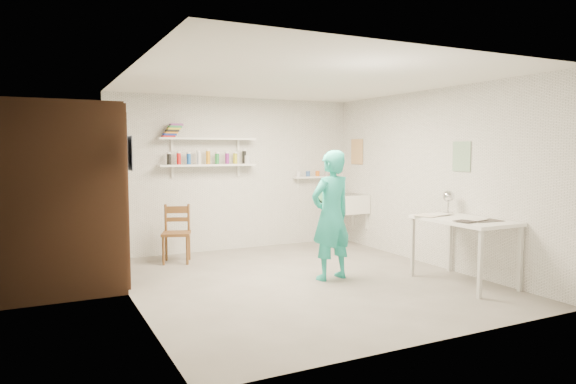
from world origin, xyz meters
name	(u,v)px	position (x,y,z in m)	size (l,w,h in m)	color
floor	(303,281)	(0.00, 0.00, -0.01)	(4.00, 4.50, 0.02)	slate
ceiling	(303,80)	(0.00, 0.00, 2.41)	(4.00, 4.50, 0.02)	silver
wall_back	(236,174)	(0.00, 2.26, 1.20)	(4.00, 0.02, 2.40)	silver
wall_front	(435,198)	(0.00, -2.26, 1.20)	(4.00, 0.02, 2.40)	silver
wall_left	(130,188)	(-2.01, 0.00, 1.20)	(0.02, 4.50, 2.40)	silver
wall_right	(432,178)	(2.01, 0.00, 1.20)	(0.02, 4.50, 2.40)	silver
doorway_recess	(117,198)	(-1.99, 1.05, 1.00)	(0.02, 0.90, 2.00)	black
corridor_box	(53,196)	(-2.70, 1.05, 1.05)	(1.40, 1.50, 2.10)	brown
door_lintel	(116,111)	(-1.97, 1.05, 2.05)	(0.06, 1.05, 0.10)	brown
door_jamb_near	(125,202)	(-1.97, 0.55, 1.00)	(0.06, 0.10, 2.00)	brown
door_jamb_far	(113,195)	(-1.97, 1.55, 1.00)	(0.06, 0.10, 2.00)	brown
shelf_lower	(208,165)	(-0.50, 2.13, 1.35)	(1.50, 0.22, 0.03)	white
shelf_upper	(208,139)	(-0.50, 2.13, 1.75)	(1.50, 0.22, 0.03)	white
ledge_shelf	(313,177)	(1.35, 2.17, 1.12)	(0.70, 0.14, 0.03)	white
poster_left	(130,153)	(-1.99, 0.05, 1.55)	(0.01, 0.28, 0.36)	#334C7F
poster_right_a	(357,152)	(1.99, 1.80, 1.55)	(0.01, 0.34, 0.42)	#995933
poster_right_b	(461,156)	(1.99, -0.55, 1.50)	(0.01, 0.30, 0.38)	#3F724C
belfast_sink	(348,203)	(1.75, 1.70, 0.70)	(0.48, 0.60, 0.30)	white
man	(331,215)	(0.34, -0.09, 0.79)	(0.58, 0.38, 1.58)	#24B4A0
wall_clock	(325,192)	(0.38, 0.13, 1.05)	(0.28, 0.28, 0.04)	#F9F3AA
wooden_chair	(176,234)	(-1.12, 1.67, 0.41)	(0.38, 0.37, 0.82)	brown
work_table	(463,251)	(1.64, -0.97, 0.39)	(0.70, 1.16, 0.78)	white
desk_lamp	(449,196)	(1.83, -0.50, 1.00)	(0.15, 0.15, 0.15)	silver
spray_cans	(208,159)	(-0.50, 2.13, 1.45)	(1.31, 0.06, 0.17)	black
book_stack	(172,131)	(-1.04, 2.13, 1.86)	(0.30, 0.14, 0.20)	red
ledge_pots	(313,174)	(1.35, 2.17, 1.18)	(0.48, 0.07, 0.09)	silver
papers	(464,218)	(1.64, -0.97, 0.79)	(0.30, 0.22, 0.02)	silver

